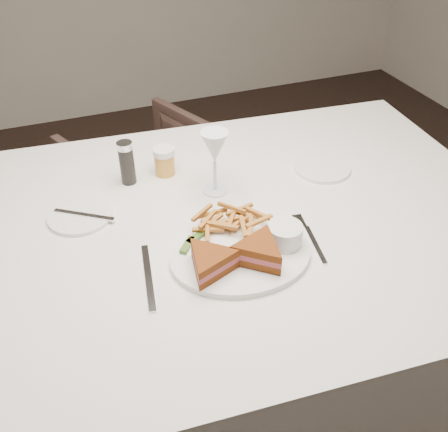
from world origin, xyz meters
TOP-DOWN VIEW (x-y plane):
  - table at (0.25, 0.21)m, footprint 1.61×1.14m
  - chair_far at (0.27, 1.14)m, footprint 0.73×0.71m
  - table_setting at (0.25, 0.17)m, footprint 0.83×0.62m

SIDE VIEW (x-z plane):
  - chair_far at x=0.27m, z-range 0.00..0.59m
  - table at x=0.25m, z-range 0.00..0.75m
  - table_setting at x=0.25m, z-range 0.70..0.88m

